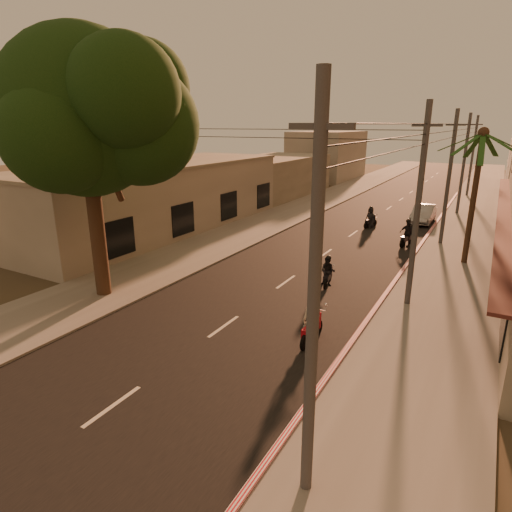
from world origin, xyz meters
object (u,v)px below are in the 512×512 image
object	(u,v)px
scooter_mid_b	(407,234)
parked_car	(423,214)
broadleaf_tree	(93,113)
scooter_mid_a	(328,272)
scooter_red	(312,323)
scooter_far_a	(370,218)
palm_tree	(482,141)

from	to	relation	value
scooter_mid_b	parked_car	bearing A→B (deg)	106.82
broadleaf_tree	scooter_mid_a	distance (m)	13.31
scooter_red	scooter_mid_a	world-z (taller)	scooter_red
scooter_red	parked_car	distance (m)	24.19
parked_car	broadleaf_tree	bearing A→B (deg)	-113.74
scooter_mid_a	scooter_mid_b	world-z (taller)	scooter_mid_b
parked_car	scooter_far_a	bearing A→B (deg)	-130.61
scooter_mid_a	scooter_red	bearing A→B (deg)	-83.63
palm_tree	scooter_red	xyz separation A→B (m)	(-4.33, -13.49, -6.30)
palm_tree	scooter_mid_a	size ratio (longest dim) A/B	4.89
broadleaf_tree	scooter_far_a	distance (m)	23.03
broadleaf_tree	parked_car	xyz separation A→B (m)	(10.61, 24.55, -7.72)
broadleaf_tree	scooter_red	size ratio (longest dim) A/B	6.11
broadleaf_tree	parked_car	size ratio (longest dim) A/B	2.63
scooter_far_a	palm_tree	bearing A→B (deg)	-24.17
palm_tree	scooter_mid_a	distance (m)	11.43
palm_tree	scooter_far_a	bearing A→B (deg)	138.27
broadleaf_tree	parked_car	bearing A→B (deg)	66.64
palm_tree	scooter_mid_b	world-z (taller)	palm_tree
broadleaf_tree	scooter_mid_b	distance (m)	20.95
scooter_far_a	parked_car	bearing A→B (deg)	67.32
parked_car	scooter_mid_b	bearing A→B (deg)	-88.94
palm_tree	scooter_far_a	distance (m)	11.82
scooter_mid_a	scooter_far_a	xyz separation A→B (m)	(-1.53, 14.04, 0.05)
scooter_red	palm_tree	bearing A→B (deg)	73.01
scooter_mid_b	broadleaf_tree	bearing A→B (deg)	-108.26
palm_tree	scooter_mid_a	world-z (taller)	palm_tree
broadleaf_tree	scooter_red	xyz separation A→B (m)	(10.28, 0.36, -7.63)
broadleaf_tree	palm_tree	world-z (taller)	broadleaf_tree
palm_tree	scooter_red	world-z (taller)	palm_tree
broadleaf_tree	scooter_red	world-z (taller)	broadleaf_tree
palm_tree	parked_car	size ratio (longest dim) A/B	1.79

